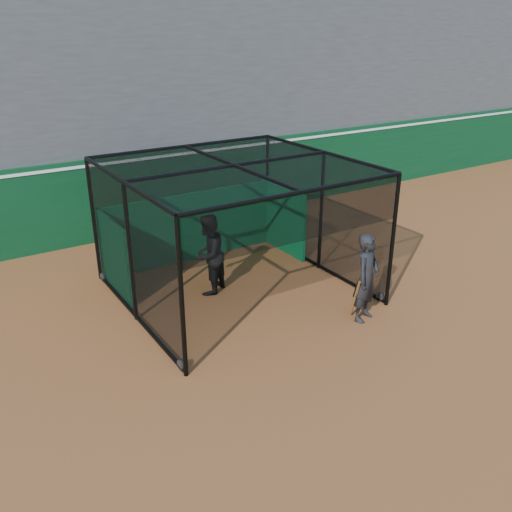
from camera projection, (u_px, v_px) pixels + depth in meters
ground at (291, 360)px, 10.59m from camera, size 120.00×120.00×0.00m
outfield_wall at (130, 193)px, 16.67m from camera, size 50.00×0.50×2.50m
grandstand at (81, 76)px, 18.36m from camera, size 50.00×7.85×8.95m
batting_cage at (235, 231)px, 12.78m from camera, size 5.28×5.13×3.14m
batter at (209, 254)px, 12.95m from camera, size 1.22×1.17×1.99m
on_deck_player at (367, 278)px, 11.72m from camera, size 0.86×0.72×2.01m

